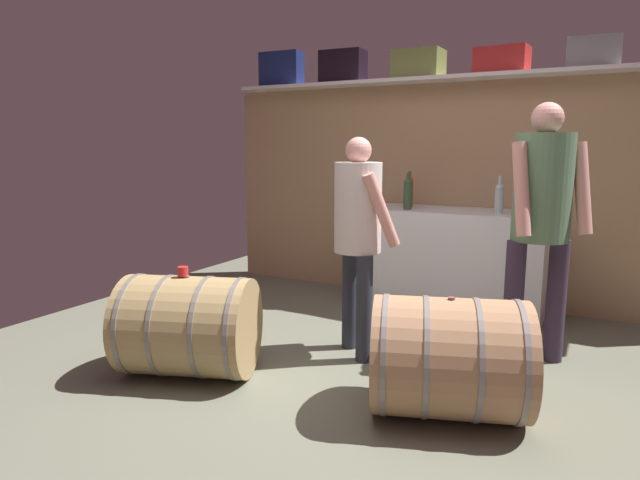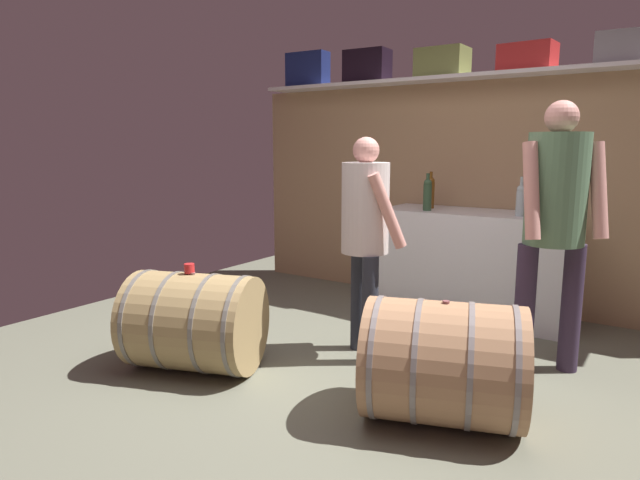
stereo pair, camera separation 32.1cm
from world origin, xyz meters
TOP-DOWN VIEW (x-y plane):
  - ground_plane at (0.00, 0.58)m, footprint 5.87×7.83m
  - back_wall_panel at (0.00, 2.32)m, footprint 4.67×0.10m
  - high_shelf_board at (0.00, 2.17)m, footprint 4.30×0.40m
  - toolcase_navy at (-1.79, 2.17)m, footprint 0.44×0.20m
  - toolcase_black at (-1.10, 2.17)m, footprint 0.43×0.27m
  - toolcase_olive at (-0.34, 2.17)m, footprint 0.43×0.31m
  - toolcase_red at (0.38, 2.17)m, footprint 0.44×0.29m
  - toolcase_grey at (1.06, 2.17)m, footprint 0.39×0.29m
  - work_cabinet at (0.09, 1.94)m, footprint 1.56×0.62m
  - wine_bottle_clear at (0.47, 1.85)m, footprint 0.07×0.07m
  - wine_bottle_green at (-0.28, 1.79)m, footprint 0.07×0.07m
  - wine_bottle_amber at (-0.33, 1.98)m, footprint 0.07×0.07m
  - wine_glass at (0.67, 2.14)m, footprint 0.08×0.08m
  - wine_barrel_near at (-1.01, -0.22)m, footprint 0.97×0.86m
  - wine_barrel_far at (0.58, 0.02)m, footprint 0.97×0.87m
  - tasting_cup at (-1.04, -0.22)m, footprint 0.07×0.07m
  - winemaker_pouring at (-0.21, 0.60)m, footprint 0.49×0.49m
  - visitor_tasting at (0.89, 1.01)m, footprint 0.52×0.50m

SIDE VIEW (x-z plane):
  - ground_plane at x=0.00m, z-range -0.02..0.00m
  - wine_barrel_near at x=-1.01m, z-range 0.00..0.64m
  - wine_barrel_far at x=0.58m, z-range 0.00..0.65m
  - work_cabinet at x=0.09m, z-range 0.00..0.89m
  - tasting_cup at x=-1.04m, z-range 0.64..0.70m
  - winemaker_pouring at x=-0.21m, z-range 0.17..1.67m
  - wine_glass at x=0.67m, z-range 0.91..1.05m
  - back_wall_panel at x=0.00m, z-range 0.00..2.00m
  - wine_bottle_clear at x=0.47m, z-range 0.87..1.18m
  - wine_bottle_green at x=-0.28m, z-range 0.88..1.20m
  - wine_bottle_amber at x=-0.33m, z-range 0.88..1.20m
  - visitor_tasting at x=0.89m, z-range 0.19..1.90m
  - high_shelf_board at x=0.00m, z-range 2.00..2.03m
  - toolcase_red at x=0.38m, z-range 2.03..2.25m
  - toolcase_grey at x=1.06m, z-range 2.03..2.26m
  - toolcase_olive at x=-0.34m, z-range 2.03..2.28m
  - toolcase_black at x=-1.10m, z-range 2.03..2.34m
  - toolcase_navy at x=-1.79m, z-range 2.03..2.38m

